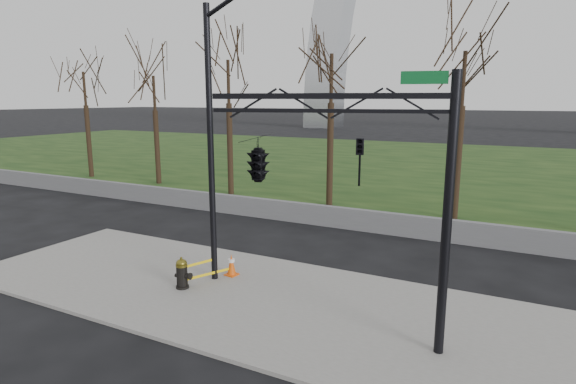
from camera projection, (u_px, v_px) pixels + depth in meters
The scene contains 10 objects.
ground at pixel (252, 298), 13.03m from camera, with size 500.00×500.00×0.00m, color black.
sidewalk at pixel (252, 297), 13.02m from camera, with size 18.00×6.00×0.10m, color gray.
grass_strip at pixel (441, 165), 39.14m from camera, with size 120.00×40.00×0.06m, color black.
guardrail at pixel (351, 219), 19.91m from camera, with size 60.00×0.30×0.90m, color #59595B.
tree_row at pixel (280, 123), 25.19m from camera, with size 34.82×4.00×8.36m.
fire_hydrant at pixel (182, 274), 13.43m from camera, with size 0.57×0.37×0.93m.
traffic_cone at pixel (231, 265), 14.43m from camera, with size 0.39×0.39×0.67m.
street_light at pixel (216, 126), 13.20m from camera, with size 2.38×0.57×8.21m.
traffic_signal_mast at pixel (292, 160), 10.05m from camera, with size 4.97×2.54×6.00m.
caution_tape at pixel (204, 270), 13.88m from camera, with size 0.70×1.49×0.47m.
Camera 1 is at (6.53, -10.37, 5.43)m, focal length 29.27 mm.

